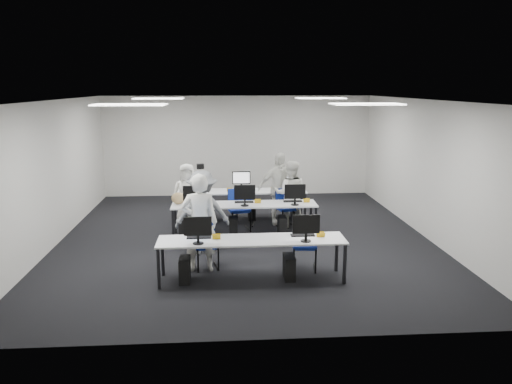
{
  "coord_description": "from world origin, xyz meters",
  "views": [
    {
      "loc": [
        -0.51,
        -10.52,
        3.3
      ],
      "look_at": [
        0.26,
        0.17,
        1.0
      ],
      "focal_mm": 35.0,
      "sensor_mm": 36.0,
      "label": 1
    }
  ],
  "objects": [
    {
      "name": "room",
      "position": [
        0.0,
        0.0,
        1.5
      ],
      "size": [
        9.0,
        9.02,
        3.0
      ],
      "color": "black",
      "rests_on": "ground"
    },
    {
      "name": "desk_back",
      "position": [
        0.0,
        1.6,
        0.68
      ],
      "size": [
        3.2,
        0.7,
        0.73
      ],
      "color": "silver",
      "rests_on": "ground"
    },
    {
      "name": "chair_5",
      "position": [
        -1.13,
        0.94,
        0.27
      ],
      "size": [
        0.52,
        0.54,
        0.84
      ],
      "rotation": [
        0.0,
        0.0,
        0.28
      ],
      "color": "navy",
      "rests_on": "ground"
    },
    {
      "name": "student_2",
      "position": [
        -1.31,
        1.14,
        0.75
      ],
      "size": [
        0.74,
        0.49,
        1.5
      ],
      "primitive_type": "imported",
      "rotation": [
        0.0,
        0.0,
        -0.02
      ],
      "color": "silver",
      "rests_on": "ground"
    },
    {
      "name": "chair_7",
      "position": [
        1.18,
        1.09,
        0.29
      ],
      "size": [
        0.52,
        0.55,
        0.91
      ],
      "rotation": [
        0.0,
        0.0,
        -0.17
      ],
      "color": "navy",
      "rests_on": "ground"
    },
    {
      "name": "chair_0",
      "position": [
        -0.8,
        -1.75,
        0.26
      ],
      "size": [
        0.49,
        0.52,
        0.84
      ],
      "rotation": [
        0.0,
        0.0,
        0.2
      ],
      "color": "navy",
      "rests_on": "ground"
    },
    {
      "name": "desk_front",
      "position": [
        0.0,
        -2.4,
        0.68
      ],
      "size": [
        3.2,
        0.7,
        0.73
      ],
      "color": "silver",
      "rests_on": "ground"
    },
    {
      "name": "student_3",
      "position": [
        0.88,
        1.13,
        0.87
      ],
      "size": [
        1.07,
        0.55,
        1.75
      ],
      "primitive_type": "imported",
      "rotation": [
        0.0,
        0.0,
        0.12
      ],
      "color": "silver",
      "rests_on": "ground"
    },
    {
      "name": "chair_3",
      "position": [
        -0.1,
        0.66,
        0.3
      ],
      "size": [
        0.55,
        0.58,
        0.95
      ],
      "rotation": [
        0.0,
        0.0,
        0.19
      ],
      "color": "navy",
      "rests_on": "ground"
    },
    {
      "name": "chair_4",
      "position": [
        1.03,
        0.82,
        0.29
      ],
      "size": [
        0.56,
        0.59,
        0.91
      ],
      "rotation": [
        0.0,
        0.0,
        0.28
      ],
      "color": "navy",
      "rests_on": "ground"
    },
    {
      "name": "equipment_front",
      "position": [
        -0.19,
        -2.42,
        0.36
      ],
      "size": [
        2.51,
        0.41,
        1.19
      ],
      "color": "#0D3AAA",
      "rests_on": "desk_front"
    },
    {
      "name": "ceiling_panels",
      "position": [
        0.0,
        0.0,
        2.98
      ],
      "size": [
        5.2,
        4.6,
        0.02
      ],
      "color": "white",
      "rests_on": "room"
    },
    {
      "name": "desk_mid",
      "position": [
        0.0,
        0.2,
        0.68
      ],
      "size": [
        3.2,
        0.7,
        0.73
      ],
      "color": "silver",
      "rests_on": "ground"
    },
    {
      "name": "photographer",
      "position": [
        -0.89,
        -0.89,
        0.84
      ],
      "size": [
        1.16,
        0.77,
        1.67
      ],
      "primitive_type": "imported",
      "rotation": [
        0.0,
        0.0,
        3.28
      ],
      "color": "gray",
      "rests_on": "ground"
    },
    {
      "name": "student_0",
      "position": [
        -0.9,
        -1.88,
        0.9
      ],
      "size": [
        0.66,
        0.44,
        1.79
      ],
      "primitive_type": "imported",
      "rotation": [
        0.0,
        0.0,
        3.16
      ],
      "color": "silver",
      "rests_on": "ground"
    },
    {
      "name": "chair_6",
      "position": [
        0.05,
        1.13,
        0.3
      ],
      "size": [
        0.54,
        0.58,
        0.95
      ],
      "rotation": [
        0.0,
        0.0,
        -0.16
      ],
      "color": "navy",
      "rests_on": "ground"
    },
    {
      "name": "equipment_mid",
      "position": [
        -0.19,
        0.18,
        0.36
      ],
      "size": [
        2.91,
        0.41,
        1.19
      ],
      "color": "white",
      "rests_on": "desk_mid"
    },
    {
      "name": "dslr_camera",
      "position": [
        -0.91,
        -0.72,
        1.73
      ],
      "size": [
        0.16,
        0.2,
        0.1
      ],
      "primitive_type": "cube",
      "rotation": [
        0.0,
        0.0,
        3.28
      ],
      "color": "black",
      "rests_on": "photographer"
    },
    {
      "name": "handbag",
      "position": [
        -1.45,
        0.29,
        0.86
      ],
      "size": [
        0.33,
        0.22,
        0.26
      ],
      "primitive_type": "ellipsoid",
      "rotation": [
        0.0,
        0.0,
        -0.05
      ],
      "color": "#A07352",
      "rests_on": "desk_mid"
    },
    {
      "name": "chair_2",
      "position": [
        -1.1,
        0.77,
        0.3
      ],
      "size": [
        0.48,
        0.52,
        0.96
      ],
      "rotation": [
        0.0,
        0.0,
        -0.02
      ],
      "color": "navy",
      "rests_on": "ground"
    },
    {
      "name": "equipment_back",
      "position": [
        0.19,
        1.62,
        0.36
      ],
      "size": [
        2.91,
        0.41,
        1.19
      ],
      "color": "white",
      "rests_on": "desk_back"
    },
    {
      "name": "chair_1",
      "position": [
        0.99,
        -1.94,
        0.28
      ],
      "size": [
        0.48,
        0.52,
        0.88
      ],
      "rotation": [
        0.0,
        0.0,
        -0.12
      ],
      "color": "navy",
      "rests_on": "ground"
    },
    {
      "name": "student_1",
      "position": [
        1.12,
        0.88,
        0.79
      ],
      "size": [
        0.87,
        0.74,
        1.58
      ],
      "primitive_type": "imported",
      "rotation": [
        0.0,
        0.0,
        2.94
      ],
      "color": "silver",
      "rests_on": "ground"
    }
  ]
}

